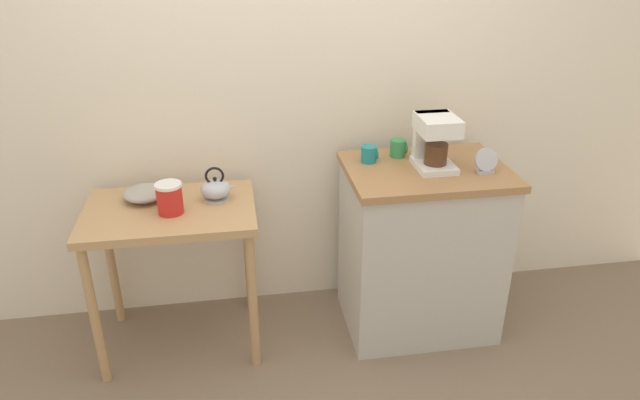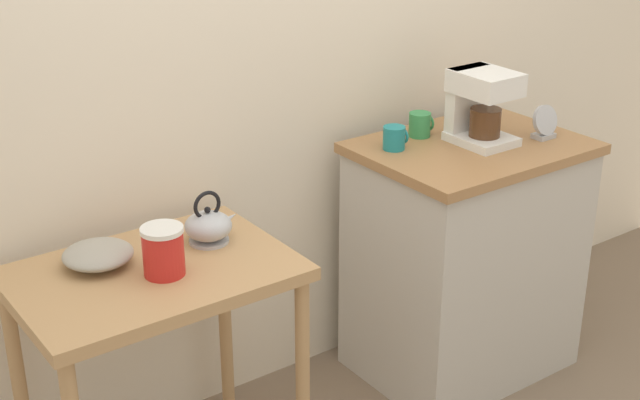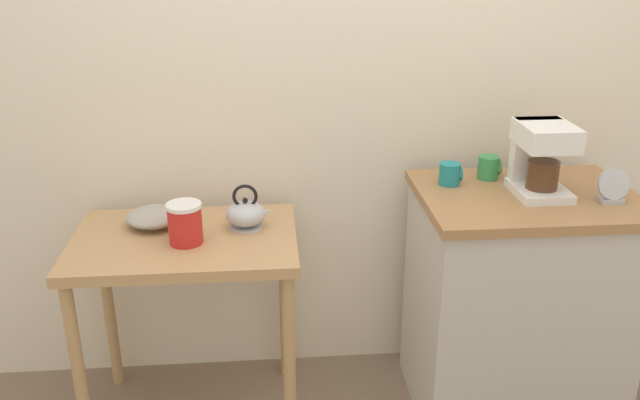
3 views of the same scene
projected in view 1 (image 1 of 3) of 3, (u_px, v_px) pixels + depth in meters
ground_plane at (299, 334)px, 3.09m from camera, size 8.00×8.00×0.00m
back_wall at (303, 52)px, 2.88m from camera, size 4.40×0.10×2.80m
wooden_table at (172, 229)px, 2.76m from camera, size 0.80×0.55×0.78m
kitchen_counter at (420, 248)px, 3.01m from camera, size 0.79×0.59×0.91m
bowl_stoneware at (145, 193)px, 2.77m from camera, size 0.20×0.20×0.06m
teakettle at (216, 189)px, 2.77m from camera, size 0.18×0.14×0.17m
canister_enamel at (170, 198)px, 2.63m from camera, size 0.12×0.12×0.15m
coffee_maker at (435, 139)px, 2.76m from camera, size 0.18×0.22×0.26m
mug_tall_green at (398, 148)px, 2.93m from camera, size 0.09×0.08×0.09m
mug_dark_teal at (369, 154)px, 2.86m from camera, size 0.08×0.08×0.08m
table_clock at (486, 162)px, 2.73m from camera, size 0.11×0.06×0.12m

